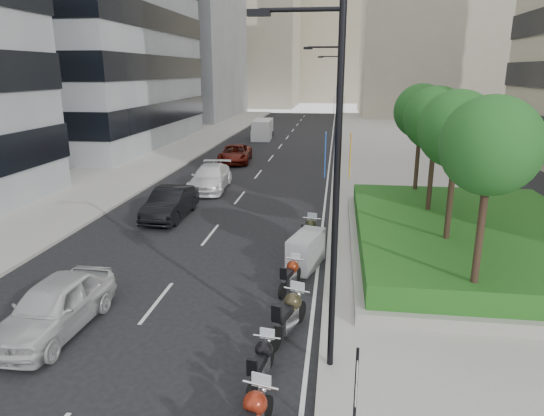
% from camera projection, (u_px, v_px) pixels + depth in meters
% --- Properties ---
extents(ground, '(160.00, 160.00, 0.00)m').
position_uv_depth(ground, '(157.00, 378.00, 12.17)').
color(ground, black).
rests_on(ground, ground).
extents(sidewalk_right, '(10.00, 100.00, 0.15)m').
position_uv_depth(sidewalk_right, '(395.00, 164.00, 39.59)').
color(sidewalk_right, '#9E9B93').
rests_on(sidewalk_right, ground).
extents(sidewalk_left, '(8.00, 100.00, 0.15)m').
position_uv_depth(sidewalk_left, '(149.00, 158.00, 42.29)').
color(sidewalk_left, '#9E9B93').
rests_on(sidewalk_left, ground).
extents(lane_edge, '(0.12, 100.00, 0.01)m').
position_uv_depth(lane_edge, '(329.00, 164.00, 40.29)').
color(lane_edge, silver).
rests_on(lane_edge, ground).
extents(lane_centre, '(0.12, 100.00, 0.01)m').
position_uv_depth(lane_centre, '(268.00, 162.00, 40.96)').
color(lane_centre, silver).
rests_on(lane_centre, ground).
extents(building_grey_far, '(22.00, 26.00, 30.00)m').
position_uv_depth(building_grey_far, '(165.00, 22.00, 77.90)').
color(building_grey_far, gray).
rests_on(building_grey_far, ground).
extents(building_cream_right, '(28.00, 24.00, 36.00)m').
position_uv_depth(building_cream_right, '(449.00, 5.00, 80.70)').
color(building_cream_right, '#B7AD93').
rests_on(building_cream_right, ground).
extents(building_cream_left, '(26.00, 24.00, 34.00)m').
position_uv_depth(building_cream_left, '(238.00, 25.00, 105.19)').
color(building_cream_left, '#B7AD93').
rests_on(building_cream_left, ground).
extents(building_cream_centre, '(30.00, 24.00, 38.00)m').
position_uv_depth(building_cream_centre, '(332.00, 23.00, 121.13)').
color(building_cream_centre, '#B7AD93').
rests_on(building_cream_centre, ground).
extents(planter, '(10.00, 14.00, 0.40)m').
position_uv_depth(planter, '(471.00, 246.00, 20.32)').
color(planter, gray).
rests_on(planter, sidewalk_right).
extents(hedge, '(9.40, 13.40, 0.80)m').
position_uv_depth(hedge, '(472.00, 233.00, 20.15)').
color(hedge, '#234F16').
rests_on(hedge, planter).
extents(tree_0, '(2.80, 2.80, 6.30)m').
position_uv_depth(tree_0, '(491.00, 147.00, 13.41)').
color(tree_0, '#332319').
rests_on(tree_0, planter).
extents(tree_1, '(2.80, 2.80, 6.30)m').
position_uv_depth(tree_1, '(457.00, 130.00, 17.22)').
color(tree_1, '#332319').
rests_on(tree_1, planter).
extents(tree_2, '(2.80, 2.80, 6.30)m').
position_uv_depth(tree_2, '(436.00, 119.00, 21.03)').
color(tree_2, '#332319').
rests_on(tree_2, planter).
extents(tree_3, '(2.80, 2.80, 6.30)m').
position_uv_depth(tree_3, '(421.00, 112.00, 24.85)').
color(tree_3, '#332319').
rests_on(tree_3, planter).
extents(lamp_post_0, '(2.34, 0.45, 9.00)m').
position_uv_depth(lamp_post_0, '(330.00, 178.00, 11.20)').
color(lamp_post_0, black).
rests_on(lamp_post_0, ground).
extents(lamp_post_1, '(2.34, 0.45, 9.00)m').
position_uv_depth(lamp_post_1, '(336.00, 114.00, 27.41)').
color(lamp_post_1, black).
rests_on(lamp_post_1, ground).
extents(lamp_post_2, '(2.34, 0.45, 9.00)m').
position_uv_depth(lamp_post_2, '(337.00, 98.00, 44.57)').
color(lamp_post_2, black).
rests_on(lamp_post_2, ground).
extents(parking_sign, '(0.06, 0.32, 2.50)m').
position_uv_depth(parking_sign, '(355.00, 396.00, 9.24)').
color(parking_sign, black).
rests_on(parking_sign, ground).
extents(motorcycle_2, '(0.70, 2.10, 1.05)m').
position_uv_depth(motorcycle_2, '(261.00, 364.00, 11.81)').
color(motorcycle_2, black).
rests_on(motorcycle_2, ground).
extents(motorcycle_3, '(1.03, 2.35, 1.21)m').
position_uv_depth(motorcycle_3, '(289.00, 314.00, 14.02)').
color(motorcycle_3, black).
rests_on(motorcycle_3, ground).
extents(motorcycle_4, '(0.77, 1.99, 1.01)m').
position_uv_depth(motorcycle_4, '(290.00, 275.00, 16.97)').
color(motorcycle_4, black).
rests_on(motorcycle_4, ground).
extents(motorcycle_5, '(1.46, 2.39, 1.36)m').
position_uv_depth(motorcycle_5, '(306.00, 251.00, 18.87)').
color(motorcycle_5, black).
rests_on(motorcycle_5, ground).
extents(motorcycle_6, '(0.79, 2.35, 1.18)m').
position_uv_depth(motorcycle_6, '(309.00, 233.00, 21.10)').
color(motorcycle_6, black).
rests_on(motorcycle_6, ground).
extents(car_a, '(2.06, 4.73, 1.59)m').
position_uv_depth(car_a, '(54.00, 306.00, 14.20)').
color(car_a, silver).
rests_on(car_a, ground).
extents(car_b, '(1.76, 4.84, 1.59)m').
position_uv_depth(car_b, '(170.00, 203.00, 25.29)').
color(car_b, black).
rests_on(car_b, ground).
extents(car_c, '(2.50, 5.55, 1.58)m').
position_uv_depth(car_c, '(210.00, 178.00, 31.30)').
color(car_c, white).
rests_on(car_c, ground).
extents(car_d, '(2.89, 5.51, 1.48)m').
position_uv_depth(car_d, '(235.00, 154.00, 40.65)').
color(car_d, '#5F130B').
rests_on(car_d, ground).
extents(delivery_van, '(2.19, 5.22, 2.15)m').
position_uv_depth(delivery_van, '(263.00, 130.00, 54.48)').
color(delivery_van, white).
rests_on(delivery_van, ground).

